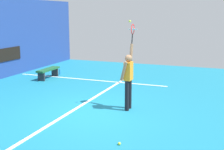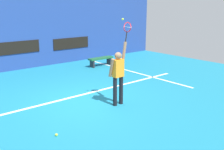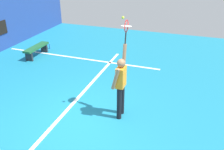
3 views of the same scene
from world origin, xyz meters
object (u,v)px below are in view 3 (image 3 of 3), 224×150
(water_bottle, at_px, (50,46))
(tennis_ball, at_px, (123,18))
(tennis_player, at_px, (121,83))
(tennis_racket, at_px, (126,27))
(court_bench, at_px, (36,49))

(water_bottle, bearing_deg, tennis_ball, -128.57)
(tennis_player, xyz_separation_m, tennis_racket, (0.36, -0.00, 1.38))
(tennis_racket, relative_size, court_bench, 0.44)
(court_bench, height_order, water_bottle, court_bench)
(tennis_racket, distance_m, water_bottle, 6.39)
(water_bottle, bearing_deg, tennis_racket, -127.14)
(tennis_player, distance_m, court_bench, 5.65)
(tennis_racket, height_order, tennis_ball, tennis_ball)
(court_bench, bearing_deg, tennis_ball, -120.26)
(tennis_racket, bearing_deg, water_bottle, 52.86)
(water_bottle, bearing_deg, court_bench, -180.00)
(tennis_player, xyz_separation_m, water_bottle, (3.97, 4.76, -0.89))
(tennis_racket, bearing_deg, court_bench, 61.39)
(tennis_racket, bearing_deg, tennis_player, 179.33)
(tennis_ball, bearing_deg, tennis_player, -169.06)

